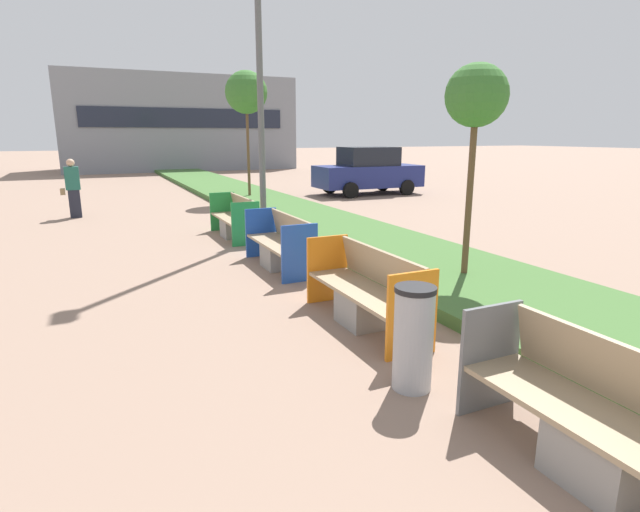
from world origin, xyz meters
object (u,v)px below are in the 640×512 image
object	(u,v)px
litter_bin	(413,338)
pedestrian_walking	(73,188)
bench_blue_frame	(281,248)
sapling_tree_near	(476,99)
street_lamp_post	(258,25)
bench_green_frame	(235,221)
parked_car_distant	(368,171)
bench_orange_frame	(366,296)
sapling_tree_far	(246,93)
bench_grey_frame	(608,433)

from	to	relation	value
litter_bin	pedestrian_walking	distance (m)	12.71
bench_blue_frame	sapling_tree_near	distance (m)	4.01
bench_blue_frame	pedestrian_walking	xyz separation A→B (m)	(-3.41, 7.72, 0.48)
street_lamp_post	sapling_tree_near	xyz separation A→B (m)	(1.69, -4.93, -1.76)
bench_green_frame	parked_car_distant	bearing A→B (deg)	41.18
bench_blue_frame	litter_bin	size ratio (longest dim) A/B	2.02
bench_green_frame	parked_car_distant	size ratio (longest dim) A/B	0.48
litter_bin	sapling_tree_near	distance (m)	4.35
litter_bin	parked_car_distant	size ratio (longest dim) A/B	0.23
bench_orange_frame	sapling_tree_far	world-z (taller)	sapling_tree_far
pedestrian_walking	litter_bin	bearing A→B (deg)	-76.38
bench_blue_frame	parked_car_distant	size ratio (longest dim) A/B	0.47
bench_blue_frame	bench_green_frame	world-z (taller)	same
sapling_tree_near	pedestrian_walking	bearing A→B (deg)	120.05
street_lamp_post	sapling_tree_far	xyz separation A→B (m)	(1.69, 6.68, -0.85)
bench_grey_frame	bench_blue_frame	size ratio (longest dim) A/B	1.09
litter_bin	pedestrian_walking	xyz separation A→B (m)	(-2.99, 12.35, 0.35)
bench_blue_frame	sapling_tree_near	xyz separation A→B (m)	(2.30, -2.16, 2.46)
bench_orange_frame	pedestrian_walking	distance (m)	11.29
bench_green_frame	pedestrian_walking	world-z (taller)	pedestrian_walking
sapling_tree_near	bench_grey_frame	bearing A→B (deg)	-119.25
bench_orange_frame	litter_bin	world-z (taller)	litter_bin
street_lamp_post	bench_grey_frame	bearing A→B (deg)	-93.87
bench_orange_frame	sapling_tree_near	bearing A→B (deg)	20.78
sapling_tree_far	parked_car_distant	world-z (taller)	sapling_tree_far
bench_orange_frame	sapling_tree_far	xyz separation A→B (m)	(2.30, 12.48, 3.38)
street_lamp_post	sapling_tree_near	size ratio (longest dim) A/B	2.52
bench_orange_frame	bench_blue_frame	bearing A→B (deg)	90.02
bench_blue_frame	pedestrian_walking	world-z (taller)	pedestrian_walking
litter_bin	sapling_tree_far	xyz separation A→B (m)	(2.72, 14.08, 3.25)
bench_blue_frame	bench_green_frame	bearing A→B (deg)	89.99
litter_bin	bench_green_frame	bearing A→B (deg)	86.86
litter_bin	sapling_tree_near	bearing A→B (deg)	42.21
sapling_tree_near	street_lamp_post	bearing A→B (deg)	108.92
street_lamp_post	parked_car_distant	bearing A→B (deg)	44.85
street_lamp_post	parked_car_distant	size ratio (longest dim) A/B	1.98
pedestrian_walking	sapling_tree_near	bearing A→B (deg)	-59.95
bench_orange_frame	bench_green_frame	distance (m)	6.06
bench_orange_frame	sapling_tree_near	distance (m)	3.48
bench_grey_frame	litter_bin	distance (m)	1.70
bench_blue_frame	sapling_tree_near	world-z (taller)	sapling_tree_near
bench_grey_frame	bench_blue_frame	xyz separation A→B (m)	(-0.00, 6.27, -0.01)
bench_blue_frame	litter_bin	xyz separation A→B (m)	(-0.42, -4.63, 0.13)
pedestrian_walking	bench_green_frame	bearing A→B (deg)	-54.00
bench_grey_frame	sapling_tree_far	distance (m)	16.24
bench_grey_frame	parked_car_distant	bearing A→B (deg)	65.27
sapling_tree_far	pedestrian_walking	bearing A→B (deg)	-163.18
pedestrian_walking	bench_blue_frame	bearing A→B (deg)	-66.15
bench_grey_frame	bench_blue_frame	distance (m)	6.27
bench_orange_frame	bench_blue_frame	world-z (taller)	same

